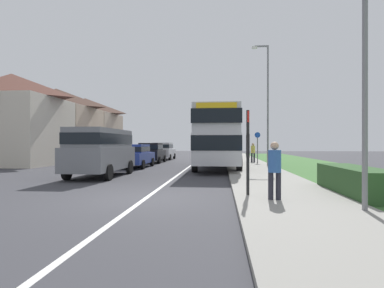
% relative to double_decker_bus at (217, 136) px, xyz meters
% --- Properties ---
extents(ground_plane, '(120.00, 120.00, 0.00)m').
position_rel_double_decker_bus_xyz_m(ground_plane, '(-1.99, -11.57, -2.14)').
color(ground_plane, '#38383D').
extents(lane_marking_centre, '(0.14, 60.00, 0.01)m').
position_rel_double_decker_bus_xyz_m(lane_marking_centre, '(-1.99, -3.57, -2.14)').
color(lane_marking_centre, silver).
rests_on(lane_marking_centre, ground_plane).
extents(pavement_near_side, '(3.20, 68.00, 0.12)m').
position_rel_double_decker_bus_xyz_m(pavement_near_side, '(2.21, -5.57, -2.08)').
color(pavement_near_side, gray).
rests_on(pavement_near_side, ground_plane).
extents(grass_verge_seaward, '(6.00, 68.00, 0.08)m').
position_rel_double_decker_bus_xyz_m(grass_verge_seaward, '(6.51, -5.57, -2.10)').
color(grass_verge_seaward, '#3D6B33').
rests_on(grass_verge_seaward, ground_plane).
extents(roadside_hedge, '(1.10, 3.96, 0.90)m').
position_rel_double_decker_bus_xyz_m(roadside_hedge, '(4.31, -10.63, -1.69)').
color(roadside_hedge, '#2D5128').
rests_on(roadside_hedge, ground_plane).
extents(double_decker_bus, '(2.80, 10.39, 3.70)m').
position_rel_double_decker_bus_xyz_m(double_decker_bus, '(0.00, 0.00, 0.00)').
color(double_decker_bus, '#BCBCC1').
rests_on(double_decker_bus, ground_plane).
extents(parked_van_grey, '(2.11, 5.13, 2.33)m').
position_rel_double_decker_bus_xyz_m(parked_van_grey, '(-5.63, -5.66, -0.77)').
color(parked_van_grey, slate).
rests_on(parked_van_grey, ground_plane).
extents(parked_car_blue, '(1.89, 4.43, 1.57)m').
position_rel_double_decker_bus_xyz_m(parked_car_blue, '(-5.54, 0.13, -1.27)').
color(parked_car_blue, navy).
rests_on(parked_car_blue, ground_plane).
extents(parked_car_black, '(1.97, 3.95, 1.67)m').
position_rel_double_decker_bus_xyz_m(parked_car_black, '(-5.61, 5.40, -1.23)').
color(parked_car_black, black).
rests_on(parked_car_black, ground_plane).
extents(parked_car_silver, '(1.99, 4.59, 1.71)m').
position_rel_double_decker_bus_xyz_m(parked_car_silver, '(-5.60, 10.91, -1.20)').
color(parked_car_silver, '#B7B7BC').
rests_on(parked_car_silver, ground_plane).
extents(pedestrian_at_stop, '(0.34, 0.34, 1.67)m').
position_rel_double_decker_bus_xyz_m(pedestrian_at_stop, '(1.66, -12.06, -1.17)').
color(pedestrian_at_stop, '#23232D').
rests_on(pedestrian_at_stop, ground_plane).
extents(pedestrian_walking_away, '(0.34, 0.34, 1.67)m').
position_rel_double_decker_bus_xyz_m(pedestrian_walking_away, '(2.82, 5.28, -1.17)').
color(pedestrian_walking_away, '#23232D').
rests_on(pedestrian_walking_away, ground_plane).
extents(bus_stop_sign, '(0.09, 0.52, 2.60)m').
position_rel_double_decker_bus_xyz_m(bus_stop_sign, '(1.01, -11.32, -0.60)').
color(bus_stop_sign, black).
rests_on(bus_stop_sign, ground_plane).
extents(cycle_route_sign, '(0.44, 0.08, 2.52)m').
position_rel_double_decker_bus_xyz_m(cycle_route_sign, '(3.09, 4.54, -0.71)').
color(cycle_route_sign, slate).
rests_on(cycle_route_sign, ground_plane).
extents(street_lamp_near, '(1.14, 0.20, 7.32)m').
position_rel_double_decker_bus_xyz_m(street_lamp_near, '(3.35, -13.23, 2.06)').
color(street_lamp_near, slate).
rests_on(street_lamp_near, ground_plane).
extents(street_lamp_mid, '(1.14, 0.20, 8.37)m').
position_rel_double_decker_bus_xyz_m(street_lamp_mid, '(3.34, 1.36, 2.60)').
color(street_lamp_mid, slate).
rests_on(street_lamp_mid, ground_plane).
extents(house_terrace_far_side, '(7.04, 19.29, 6.91)m').
position_rel_double_decker_bus_xyz_m(house_terrace_far_side, '(-15.54, 8.25, 1.31)').
color(house_terrace_far_side, beige).
rests_on(house_terrace_far_side, ground_plane).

